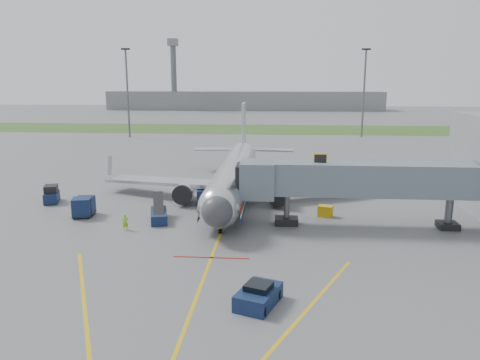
# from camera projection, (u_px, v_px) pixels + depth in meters

# --- Properties ---
(ground) EXTENTS (400.00, 400.00, 0.00)m
(ground) POSITION_uv_depth(u_px,v_px,m) (218.00, 240.00, 40.48)
(ground) COLOR #565659
(ground) RESTS_ON ground
(grass_strip) EXTENTS (300.00, 25.00, 0.01)m
(grass_strip) POSITION_uv_depth(u_px,v_px,m) (259.00, 129.00, 128.11)
(grass_strip) COLOR #2D4C1E
(grass_strip) RESTS_ON ground
(apron_markings) EXTENTS (21.52, 50.00, 0.01)m
(apron_markings) POSITION_uv_depth(u_px,v_px,m) (205.00, 276.00, 33.27)
(apron_markings) COLOR gold
(apron_markings) RESTS_ON ground
(airliner) EXTENTS (32.10, 35.67, 10.25)m
(airliner) POSITION_uv_depth(u_px,v_px,m) (234.00, 175.00, 54.76)
(airliner) COLOR silver
(airliner) RESTS_ON ground
(jet_bridge) EXTENTS (25.30, 4.00, 6.90)m
(jet_bridge) POSITION_uv_depth(u_px,v_px,m) (361.00, 180.00, 43.38)
(jet_bridge) COLOR slate
(jet_bridge) RESTS_ON ground
(light_mast_left) EXTENTS (2.00, 0.44, 20.40)m
(light_mast_left) POSITION_uv_depth(u_px,v_px,m) (127.00, 91.00, 108.69)
(light_mast_left) COLOR #595B60
(light_mast_left) RESTS_ON ground
(light_mast_right) EXTENTS (2.00, 0.44, 20.40)m
(light_mast_right) POSITION_uv_depth(u_px,v_px,m) (364.00, 91.00, 109.23)
(light_mast_right) COLOR #595B60
(light_mast_right) RESTS_ON ground
(distant_terminal) EXTENTS (120.00, 14.00, 8.00)m
(distant_terminal) POSITION_uv_depth(u_px,v_px,m) (244.00, 100.00, 205.93)
(distant_terminal) COLOR slate
(distant_terminal) RESTS_ON ground
(control_tower) EXTENTS (4.00, 4.00, 30.00)m
(control_tower) POSITION_uv_depth(u_px,v_px,m) (174.00, 69.00, 200.57)
(control_tower) COLOR #595B60
(control_tower) RESTS_ON ground
(pushback_tug) EXTENTS (3.10, 3.87, 1.40)m
(pushback_tug) POSITION_uv_depth(u_px,v_px,m) (258.00, 296.00, 28.92)
(pushback_tug) COLOR #0C1238
(pushback_tug) RESTS_ON ground
(baggage_tug) EXTENTS (2.31, 3.15, 1.98)m
(baggage_tug) POSITION_uv_depth(u_px,v_px,m) (51.00, 195.00, 52.67)
(baggage_tug) COLOR #0C1238
(baggage_tug) RESTS_ON ground
(baggage_cart_a) EXTENTS (1.97, 1.97, 1.91)m
(baggage_cart_a) POSITION_uv_depth(u_px,v_px,m) (85.00, 206.00, 47.78)
(baggage_cart_a) COLOR #0C1238
(baggage_cart_a) RESTS_ON ground
(baggage_cart_b) EXTENTS (2.22, 2.22, 1.98)m
(baggage_cart_b) POSITION_uv_depth(u_px,v_px,m) (82.00, 207.00, 47.05)
(baggage_cart_b) COLOR #0C1238
(baggage_cart_b) RESTS_ON ground
(baggage_cart_c) EXTENTS (1.83, 1.83, 1.70)m
(baggage_cart_c) POSITION_uv_depth(u_px,v_px,m) (204.00, 197.00, 51.56)
(baggage_cart_c) COLOR #0C1238
(baggage_cart_c) RESTS_ON ground
(belt_loader) EXTENTS (2.52, 4.93, 2.32)m
(belt_loader) POSITION_uv_depth(u_px,v_px,m) (159.00, 215.00, 45.97)
(belt_loader) COLOR #0C1238
(belt_loader) RESTS_ON ground
(ground_power_cart) EXTENTS (1.63, 1.35, 1.12)m
(ground_power_cart) POSITION_uv_depth(u_px,v_px,m) (325.00, 211.00, 47.37)
(ground_power_cart) COLOR gold
(ground_power_cart) RESTS_ON ground
(ramp_worker) EXTENTS (0.66, 0.59, 1.51)m
(ramp_worker) POSITION_uv_depth(u_px,v_px,m) (125.00, 222.00, 43.09)
(ramp_worker) COLOR #84CE18
(ramp_worker) RESTS_ON ground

